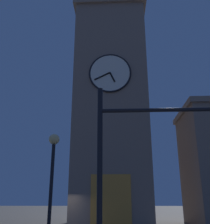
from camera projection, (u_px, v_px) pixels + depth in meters
name	position (u px, v px, depth m)	size (l,w,h in m)	color
clocktower	(111.00, 107.00, 27.56)	(7.46, 8.80, 28.18)	gray
traffic_signal_near	(147.00, 147.00, 7.67)	(4.11, 0.41, 5.30)	black
street_lamp	(52.00, 167.00, 10.62)	(0.44, 0.44, 4.60)	black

